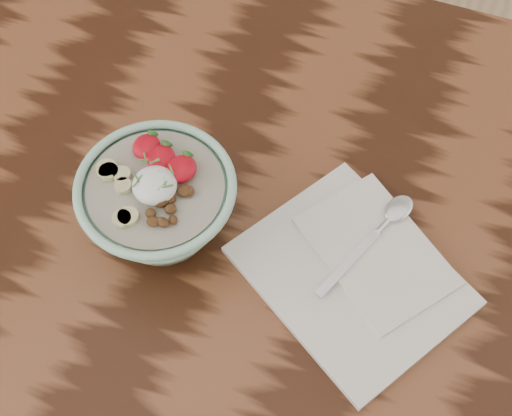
{
  "coord_description": "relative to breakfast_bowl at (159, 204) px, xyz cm",
  "views": [
    {
      "loc": [
        1.37,
        -37.92,
        150.18
      ],
      "look_at": [
        -11.33,
        -2.83,
        85.59
      ],
      "focal_mm": 50.0,
      "sensor_mm": 36.0,
      "label": 1
    }
  ],
  "objects": [
    {
      "name": "napkin",
      "position": [
        23.12,
        2.25,
        -5.44
      ],
      "size": [
        30.5,
        29.03,
        1.47
      ],
      "rotation": [
        0.0,
        0.0,
        -0.56
      ],
      "color": "white",
      "rests_on": "table"
    },
    {
      "name": "breakfast_bowl",
      "position": [
        0.0,
        0.0,
        0.0
      ],
      "size": [
        17.79,
        17.79,
        11.87
      ],
      "rotation": [
        0.0,
        0.0,
        -0.12
      ],
      "color": "#A0D7B9",
      "rests_on": "table"
    },
    {
      "name": "spoon",
      "position": [
        24.73,
        8.92,
        -4.21
      ],
      "size": [
        8.34,
        16.56,
        0.9
      ],
      "rotation": [
        0.0,
        0.0,
        -0.39
      ],
      "color": "silver",
      "rests_on": "napkin"
    },
    {
      "name": "table",
      "position": [
        22.69,
        3.54,
        -15.35
      ],
      "size": [
        160.0,
        90.0,
        75.0
      ],
      "color": "#32180C",
      "rests_on": "ground"
    }
  ]
}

